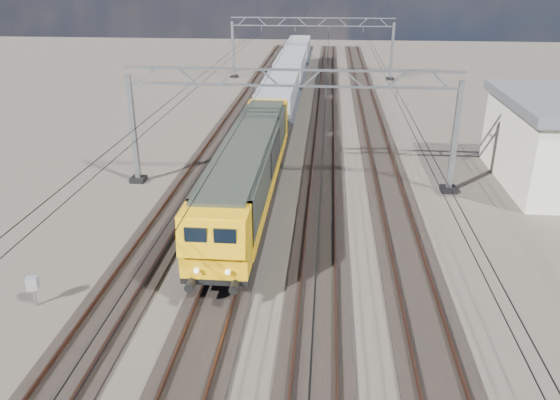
# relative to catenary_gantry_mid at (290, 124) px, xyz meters

# --- Properties ---
(ground) EXTENTS (160.00, 160.00, 0.00)m
(ground) POSITION_rel_catenary_gantry_mid_xyz_m (-0.00, -4.00, -3.91)
(ground) COLOR #2C2521
(ground) RESTS_ON ground
(track_outer_west) EXTENTS (2.60, 140.00, 0.30)m
(track_outer_west) POSITION_rel_catenary_gantry_mid_xyz_m (-6.00, -4.00, -3.83)
(track_outer_west) COLOR black
(track_outer_west) RESTS_ON ground
(track_loco) EXTENTS (2.60, 140.00, 0.30)m
(track_loco) POSITION_rel_catenary_gantry_mid_xyz_m (-2.00, -4.00, -3.83)
(track_loco) COLOR black
(track_loco) RESTS_ON ground
(track_inner_east) EXTENTS (2.60, 140.00, 0.30)m
(track_inner_east) POSITION_rel_catenary_gantry_mid_xyz_m (2.00, -4.00, -3.83)
(track_inner_east) COLOR black
(track_inner_east) RESTS_ON ground
(track_outer_east) EXTENTS (2.60, 140.00, 0.30)m
(track_outer_east) POSITION_rel_catenary_gantry_mid_xyz_m (6.00, -4.00, -3.83)
(track_outer_east) COLOR black
(track_outer_east) RESTS_ON ground
(catenary_gantry_mid) EXTENTS (19.90, 0.90, 7.11)m
(catenary_gantry_mid) POSITION_rel_catenary_gantry_mid_xyz_m (0.00, 0.00, 0.00)
(catenary_gantry_mid) COLOR gray
(catenary_gantry_mid) RESTS_ON ground
(catenary_gantry_far) EXTENTS (19.90, 0.90, 7.11)m
(catenary_gantry_far) POSITION_rel_catenary_gantry_mid_xyz_m (0.00, 36.00, 0.00)
(catenary_gantry_far) COLOR gray
(catenary_gantry_far) RESTS_ON ground
(overhead_wires) EXTENTS (12.03, 140.00, 0.53)m
(overhead_wires) POSITION_rel_catenary_gantry_mid_xyz_m (-0.00, 4.00, 1.84)
(overhead_wires) COLOR black
(overhead_wires) RESTS_ON ground
(locomotive) EXTENTS (2.76, 21.10, 3.62)m
(locomotive) POSITION_rel_catenary_gantry_mid_xyz_m (-2.00, -3.22, -1.58)
(locomotive) COLOR black
(locomotive) RESTS_ON ground
(hopper_wagon_lead) EXTENTS (3.38, 13.00, 3.25)m
(hopper_wagon_lead) POSITION_rel_catenary_gantry_mid_xyz_m (-2.00, 14.47, -1.67)
(hopper_wagon_lead) COLOR black
(hopper_wagon_lead) RESTS_ON ground
(hopper_wagon_mid) EXTENTS (3.38, 13.00, 3.25)m
(hopper_wagon_mid) POSITION_rel_catenary_gantry_mid_xyz_m (-2.00, 28.67, -1.67)
(hopper_wagon_mid) COLOR black
(hopper_wagon_mid) RESTS_ON ground
(hopper_wagon_third) EXTENTS (3.38, 13.00, 3.25)m
(hopper_wagon_third) POSITION_rel_catenary_gantry_mid_xyz_m (-2.00, 42.87, -1.67)
(hopper_wagon_third) COLOR black
(hopper_wagon_third) RESTS_ON ground
(trackside_cabinet) EXTENTS (0.48, 0.39, 1.27)m
(trackside_cabinet) POSITION_rel_catenary_gantry_mid_xyz_m (-9.07, -13.69, -2.94)
(trackside_cabinet) COLOR gray
(trackside_cabinet) RESTS_ON ground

